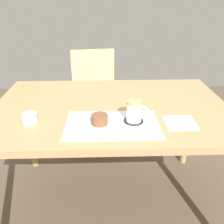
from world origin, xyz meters
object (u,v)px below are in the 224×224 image
Objects in this scene: dining_table at (111,115)px; coffee_mug at (134,111)px; pastry at (100,119)px; wooden_chair at (95,94)px; sugar_bowl at (30,118)px; pastry_plate at (100,125)px.

coffee_mug is (0.11, -0.21, 0.13)m from dining_table.
coffee_mug is at bearing 13.40° from pastry.
pastry is 0.18m from coffee_mug.
pastry is at bearing -166.60° from coffee_mug.
dining_table is 1.61× the size of wooden_chair.
dining_table is at bearing 76.13° from pastry.
pastry is (-0.06, -0.25, 0.11)m from dining_table.
wooden_chair is 1.08m from pastry.
dining_table is 16.94× the size of pastry.
pastry is at bearing -8.68° from sugar_bowl.
wooden_chair reaches higher than dining_table.
dining_table is at bearing 117.67° from coffee_mug.
pastry is (0.00, 0.00, 0.03)m from pastry_plate.
dining_table is 0.27m from coffee_mug.
wooden_chair is at bearing 93.25° from pastry_plate.
dining_table is at bearing 25.74° from sugar_bowl.
coffee_mug is 0.52m from sugar_bowl.
dining_table is 0.27m from pastry_plate.
pastry is (0.06, -1.05, 0.28)m from wooden_chair.
wooden_chair is at bearing 74.01° from sugar_bowl.
coffee_mug is at bearing -62.33° from dining_table.
sugar_bowl is at bearing 66.23° from wooden_chair.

